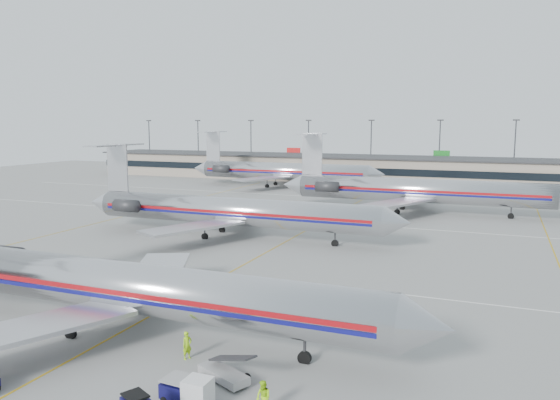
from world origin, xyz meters
The scene contains 14 objects.
ground centered at (0.00, 0.00, 0.00)m, with size 260.00×260.00×0.00m, color gray.
apron_markings centered at (0.00, 10.00, 0.01)m, with size 160.00×0.15×0.02m, color silver.
terminal centered at (0.00, 97.97, 3.16)m, with size 162.00×17.00×6.25m.
light_mast_row centered at (0.00, 112.00, 8.58)m, with size 163.60×0.40×15.28m.
jet_foreground centered at (-0.62, -5.70, 3.34)m, with size 44.02×25.92×11.52m.
jet_second_row centered at (-8.06, 25.50, 3.39)m, with size 44.70×26.32×11.70m.
jet_third_row centered at (11.18, 53.49, 3.72)m, with size 46.85×28.82×12.81m.
jet_back_row centered at (-22.30, 78.71, 3.67)m, with size 46.18×28.40×12.63m.
cart_inner centered at (9.12, -12.36, 0.64)m, with size 2.23×1.62×1.21m.
uld_container centered at (10.30, -12.87, 0.84)m, with size 1.58×1.31×1.66m.
belt_loader centered at (10.12, -9.64, 0.56)m, with size 4.03×2.49×2.08m.
ramp_worker_near centered at (6.57, -7.84, 0.87)m, with size 0.64×0.42×1.74m, color #9CDC14.
ramp_worker_far centered at (13.49, -11.91, 0.85)m, with size 0.82×0.64×1.69m, color #AEED16.
cone_right centered at (9.46, -12.66, 0.28)m, with size 0.41×0.41×0.56m, color #FF4708.
Camera 1 is at (23.85, -35.30, 14.45)m, focal length 35.00 mm.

